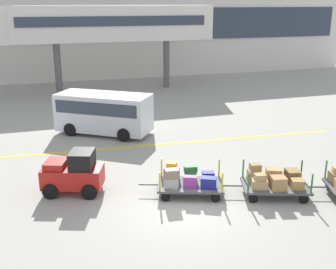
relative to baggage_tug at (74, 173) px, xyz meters
name	(u,v)px	position (x,y,z in m)	size (l,w,h in m)	color
ground_plane	(183,206)	(3.38, -2.15, -0.75)	(120.00, 120.00, 0.00)	#9E9B91
apron_lead_line	(163,144)	(4.59, 4.16, -0.75)	(17.74, 0.20, 0.01)	yellow
terminal_building	(85,29)	(3.38, 23.83, 3.55)	(51.61, 2.51, 8.59)	silver
jet_bridge	(90,24)	(3.06, 17.84, 4.26)	(17.44, 3.00, 6.36)	silver
baggage_tug	(74,173)	(0.00, 0.00, 0.00)	(2.35, 1.79, 1.58)	red
baggage_cart_lead	(188,180)	(3.85, -1.35, -0.22)	(3.07, 2.08, 1.10)	#4C4C4F
baggage_cart_middle	(275,181)	(6.75, -2.33, -0.21)	(3.07, 2.08, 1.10)	#4C4C4F
shuttle_van	(104,111)	(2.16, 6.76, 0.48)	(5.02, 4.31, 2.10)	silver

